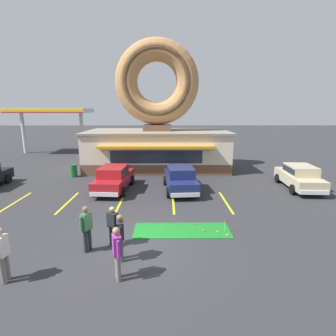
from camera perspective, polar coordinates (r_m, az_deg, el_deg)
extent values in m
plane|color=#2D2D30|center=(10.57, -8.00, -16.74)|extent=(160.00, 160.00, 0.00)
cube|color=brown|center=(23.61, -2.28, 1.08)|extent=(12.00, 6.00, 0.90)
cube|color=beige|center=(23.35, -2.31, 4.93)|extent=(12.00, 6.00, 2.30)
cube|color=gray|center=(23.22, -2.34, 7.94)|extent=(12.30, 6.30, 0.16)
cube|color=orange|center=(20.04, -2.62, 4.53)|extent=(9.00, 0.60, 0.20)
cube|color=#232D3D|center=(20.45, -2.57, 2.42)|extent=(7.20, 0.03, 1.00)
cube|color=brown|center=(23.19, -2.34, 8.75)|extent=(2.40, 1.80, 0.50)
torus|color=#B27F4C|center=(23.25, -2.43, 18.14)|extent=(7.10, 1.90, 7.10)
torus|color=tan|center=(22.82, -2.47, 18.24)|extent=(6.25, 1.05, 6.24)
cube|color=#197523|center=(11.73, 3.05, -13.40)|extent=(4.17, 1.49, 0.03)
torus|color=#D8667F|center=(11.53, 12.77, -14.02)|extent=(0.13, 0.13, 0.04)
torus|color=#D17F47|center=(11.73, 10.74, -13.46)|extent=(0.13, 0.13, 0.04)
torus|color=brown|center=(12.33, 6.12, -11.95)|extent=(0.13, 0.13, 0.04)
torus|color=brown|center=(11.71, 7.83, -13.38)|extent=(0.13, 0.13, 0.04)
sphere|color=white|center=(11.96, -1.22, -12.67)|extent=(0.04, 0.04, 0.04)
cylinder|color=silver|center=(11.76, 12.27, -12.08)|extent=(0.01, 0.01, 0.55)
cube|color=red|center=(11.68, 12.62, -11.06)|extent=(0.12, 0.01, 0.08)
cube|color=navy|center=(17.00, 2.68, -2.76)|extent=(2.09, 4.52, 0.68)
cube|color=navy|center=(16.70, 2.77, -0.77)|extent=(1.71, 2.21, 0.60)
cube|color=#232D3D|center=(16.70, 2.77, -0.71)|extent=(1.73, 2.13, 0.36)
cube|color=silver|center=(19.20, 1.82, -1.69)|extent=(1.67, 0.23, 0.24)
cube|color=silver|center=(14.96, 3.77, -5.89)|extent=(1.67, 0.23, 0.24)
cylinder|color=black|center=(18.32, -0.61, -2.72)|extent=(0.27, 0.65, 0.64)
cylinder|color=black|center=(18.52, 4.84, -2.59)|extent=(0.27, 0.65, 0.64)
cylinder|color=black|center=(15.71, 0.11, -5.34)|extent=(0.27, 0.65, 0.64)
cylinder|color=black|center=(15.95, 6.45, -5.14)|extent=(0.27, 0.65, 0.64)
cube|color=#BCAD89|center=(19.46, 26.57, -2.12)|extent=(2.05, 4.51, 0.68)
cube|color=#BCAD89|center=(19.19, 26.93, -0.39)|extent=(1.70, 2.20, 0.60)
cube|color=#232D3D|center=(19.19, 26.93, -0.33)|extent=(1.72, 2.12, 0.36)
cube|color=silver|center=(21.52, 24.24, -1.25)|extent=(1.67, 0.21, 0.24)
cube|color=silver|center=(17.57, 29.28, -4.70)|extent=(1.67, 0.21, 0.24)
cylinder|color=black|center=(20.45, 22.75, -2.09)|extent=(0.26, 0.65, 0.64)
cylinder|color=black|center=(21.10, 27.27, -2.09)|extent=(0.26, 0.65, 0.64)
cylinder|color=black|center=(18.00, 25.55, -4.26)|extent=(0.26, 0.65, 0.64)
cylinder|color=black|center=(18.73, 30.55, -4.17)|extent=(0.26, 0.65, 0.64)
cube|color=silver|center=(23.09, -32.30, -1.23)|extent=(1.67, 0.12, 0.24)
cylinder|color=black|center=(21.94, -31.45, -2.03)|extent=(0.23, 0.64, 0.64)
cube|color=maroon|center=(17.44, -11.63, -2.61)|extent=(2.09, 4.52, 0.68)
cube|color=maroon|center=(17.15, -11.86, -0.68)|extent=(1.72, 2.21, 0.60)
cube|color=#232D3D|center=(17.14, -11.86, -0.61)|extent=(1.73, 2.13, 0.36)
cube|color=silver|center=(19.59, -9.87, -1.59)|extent=(1.67, 0.23, 0.24)
cube|color=silver|center=(15.46, -13.79, -5.62)|extent=(1.67, 0.23, 0.24)
cylinder|color=black|center=(19.04, -13.05, -2.46)|extent=(0.27, 0.66, 0.64)
cylinder|color=black|center=(18.60, -7.86, -2.60)|extent=(0.27, 0.66, 0.64)
cylinder|color=black|center=(16.55, -15.79, -4.89)|extent=(0.27, 0.66, 0.64)
cylinder|color=black|center=(16.05, -9.84, -5.14)|extent=(0.27, 0.66, 0.64)
cylinder|color=slate|center=(8.83, -10.98, -20.04)|extent=(0.15, 0.15, 0.85)
cylinder|color=slate|center=(8.66, -10.75, -20.73)|extent=(0.15, 0.15, 0.85)
cube|color=#8C3393|center=(8.37, -11.09, -16.11)|extent=(0.35, 0.44, 0.63)
cylinder|color=#8C3393|center=(8.60, -11.36, -15.52)|extent=(0.10, 0.10, 0.58)
cylinder|color=#8C3393|center=(8.16, -10.78, -17.12)|extent=(0.10, 0.10, 0.58)
sphere|color=#9E7051|center=(8.16, -11.22, -13.29)|extent=(0.23, 0.23, 0.23)
cylinder|color=slate|center=(9.93, -31.64, -17.82)|extent=(0.15, 0.15, 0.87)
cylinder|color=slate|center=(9.79, -32.31, -18.35)|extent=(0.15, 0.15, 0.87)
cube|color=silver|center=(9.52, -32.51, -14.15)|extent=(0.26, 0.39, 0.63)
cylinder|color=silver|center=(9.72, -31.65, -13.72)|extent=(0.10, 0.10, 0.58)
cylinder|color=#474C66|center=(9.75, -10.22, -16.71)|extent=(0.15, 0.15, 0.83)
cylinder|color=#474C66|center=(9.57, -10.18, -17.29)|extent=(0.15, 0.15, 0.83)
cube|color=black|center=(9.33, -10.38, -13.16)|extent=(0.31, 0.42, 0.61)
cylinder|color=black|center=(9.57, -10.42, -12.68)|extent=(0.10, 0.10, 0.56)
cylinder|color=black|center=(9.12, -10.32, -14.01)|extent=(0.10, 0.10, 0.56)
sphere|color=brown|center=(9.15, -10.49, -10.65)|extent=(0.22, 0.22, 0.22)
cylinder|color=#232328|center=(10.54, -16.72, -14.59)|extent=(0.15, 0.15, 0.87)
cylinder|color=#232328|center=(10.41, -17.51, -14.99)|extent=(0.15, 0.15, 0.87)
cube|color=#386B42|center=(10.16, -17.39, -11.02)|extent=(0.39, 0.45, 0.63)
cylinder|color=#386B42|center=(10.33, -16.39, -10.73)|extent=(0.10, 0.10, 0.58)
cylinder|color=#386B42|center=(10.01, -18.40, -11.64)|extent=(0.10, 0.10, 0.58)
sphere|color=brown|center=(9.99, -17.57, -8.57)|extent=(0.23, 0.23, 0.23)
cylinder|color=#232328|center=(10.58, -11.43, -14.44)|extent=(0.15, 0.15, 0.78)
cylinder|color=#232328|center=(10.71, -12.23, -14.14)|extent=(0.15, 0.15, 0.78)
cube|color=black|center=(10.36, -12.00, -10.96)|extent=(0.45, 0.41, 0.57)
cylinder|color=black|center=(10.21, -10.96, -11.45)|extent=(0.10, 0.10, 0.52)
cylinder|color=black|center=(10.53, -12.99, -10.77)|extent=(0.10, 0.10, 0.52)
sphere|color=#9E7051|center=(10.20, -12.11, -8.80)|extent=(0.21, 0.21, 0.21)
cylinder|color=#1E662D|center=(21.77, -19.89, -0.59)|extent=(0.56, 0.56, 0.95)
torus|color=#123D1B|center=(21.67, -19.98, 0.63)|extent=(0.57, 0.57, 0.05)
cylinder|color=silver|center=(36.05, -28.92, 6.65)|extent=(0.40, 0.40, 4.80)
cylinder|color=silver|center=(33.30, -18.20, 7.21)|extent=(0.40, 0.40, 4.80)
cube|color=silver|center=(34.41, -24.17, 11.33)|extent=(9.00, 4.40, 0.50)
cube|color=yellow|center=(32.39, -25.74, 11.18)|extent=(9.00, 0.04, 0.44)
cube|color=red|center=(32.36, -25.73, 10.88)|extent=(9.00, 0.04, 0.12)
cube|color=yellow|center=(17.32, -30.37, -6.50)|extent=(0.12, 3.60, 0.01)
cube|color=yellow|center=(16.05, -20.98, -7.01)|extent=(0.12, 3.60, 0.01)
cube|color=yellow|center=(15.26, -10.28, -7.35)|extent=(0.12, 3.60, 0.01)
cube|color=yellow|center=(15.04, 1.15, -7.44)|extent=(0.12, 3.60, 0.01)
cube|color=yellow|center=(15.41, 12.46, -7.25)|extent=(0.12, 3.60, 0.01)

